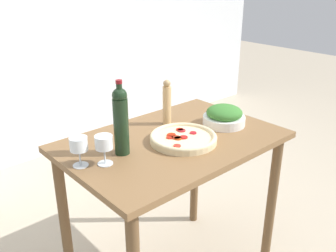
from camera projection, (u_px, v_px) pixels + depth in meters
name	position (u px, v px, depth m)	size (l,w,h in m)	color
wall_back	(12.00, 25.00, 3.25)	(6.40, 0.08, 2.60)	silver
prep_counter	(173.00, 164.00, 2.00)	(1.13, 0.76, 0.93)	brown
wine_bottle	(121.00, 120.00, 1.73)	(0.07, 0.07, 0.36)	black
wine_glass_near	(103.00, 144.00, 1.66)	(0.08, 0.08, 0.14)	silver
wine_glass_far	(79.00, 145.00, 1.64)	(0.08, 0.08, 0.14)	silver
pepper_mill	(167.00, 103.00, 2.09)	(0.05, 0.05, 0.26)	tan
salad_bowl	(224.00, 116.00, 2.11)	(0.24, 0.24, 0.11)	white
homemade_pizza	(183.00, 138.00, 1.91)	(0.34, 0.34, 0.04)	beige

